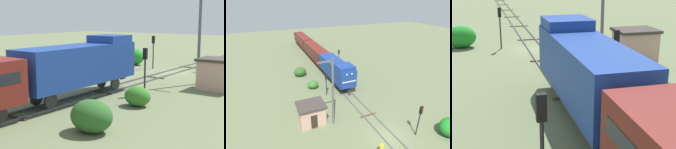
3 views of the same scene
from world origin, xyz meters
TOP-DOWN VIEW (x-y plane):
  - ground_plane at (0.00, 0.00)m, footprint 159.90×159.90m
  - railway_track at (0.00, -0.00)m, footprint 2.40×106.60m
  - locomotive at (0.00, 15.77)m, footprint 2.90×11.60m
  - traffic_signal_near at (3.20, -1.00)m, footprint 0.32×0.34m
  - traffic_signal_mid at (-3.40, 11.89)m, footprint 0.32×0.34m
  - traffic_signal_far at (3.60, 22.77)m, footprint 0.32×0.34m
  - worker_near_track at (-2.40, -1.76)m, footprint 0.38×0.38m
  - catenary_mast at (-5.06, 4.88)m, footprint 1.94×0.28m
  - relay_hut at (-7.50, 6.23)m, footprint 3.50×2.90m
  - bush_mid at (6.99, -2.50)m, footprint 2.97×2.43m
  - bush_far at (-4.78, 15.18)m, footprint 1.95×1.60m

SIDE VIEW (x-z plane):
  - ground_plane at x=0.00m, z-range 0.00..0.00m
  - railway_track at x=0.00m, z-range -0.01..0.15m
  - bush_far at x=-4.78m, z-range 0.00..1.42m
  - worker_near_track at x=-2.40m, z-range 0.15..1.85m
  - bush_mid at x=6.99m, z-range 0.00..2.16m
  - relay_hut at x=-7.50m, z-range 0.02..2.76m
  - traffic_signal_mid at x=-3.40m, z-range 0.76..4.59m
  - locomotive at x=0.00m, z-range 0.47..5.07m
  - traffic_signal_near at x=3.20m, z-range 0.79..4.78m
  - traffic_signal_far at x=3.60m, z-range 0.81..4.94m
  - catenary_mast at x=-5.06m, z-range 0.25..9.21m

